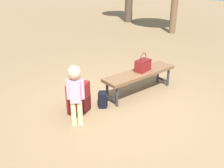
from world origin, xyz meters
TOP-DOWN VIEW (x-y plane):
  - ground_plane at (0.00, 0.00)m, footprint 40.00×40.00m
  - park_bench at (-0.70, -0.15)m, footprint 1.65×0.73m
  - handbag at (-0.76, -0.14)m, footprint 0.33×0.19m
  - child_standing at (0.89, -0.29)m, footprint 0.20×0.22m
  - backpack_large at (0.57, -0.57)m, footprint 0.41×0.37m
  - backpack_small at (0.18, -0.36)m, footprint 0.23×0.23m

SIDE VIEW (x-z plane):
  - ground_plane at x=0.00m, z-range 0.00..0.00m
  - backpack_small at x=0.18m, z-range 0.00..0.31m
  - backpack_large at x=0.57m, z-range 0.00..0.60m
  - park_bench at x=-0.70m, z-range 0.17..0.62m
  - handbag at x=-0.76m, z-range 0.39..0.76m
  - child_standing at x=0.89m, z-range 0.17..1.16m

